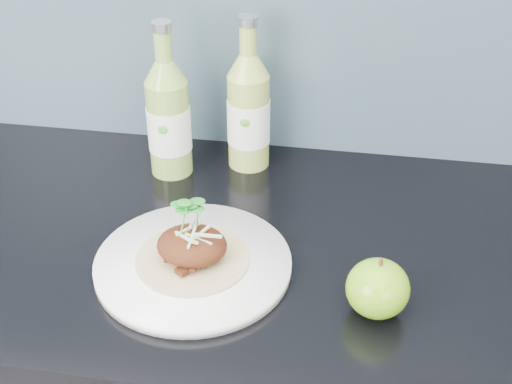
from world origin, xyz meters
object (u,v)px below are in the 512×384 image
green_apple (378,288)px  cider_bottle_left (169,118)px  dinner_plate (193,264)px  cider_bottle_right (249,111)px

green_apple → cider_bottle_left: 0.47m
dinner_plate → green_apple: size_ratio=3.13×
dinner_plate → cider_bottle_right: (0.03, 0.30, 0.09)m
dinner_plate → green_apple: bearing=-10.0°
cider_bottle_right → cider_bottle_left: bearing=-141.2°
dinner_plate → cider_bottle_right: size_ratio=1.26×
green_apple → cider_bottle_right: size_ratio=0.40×
green_apple → dinner_plate: bearing=170.0°
green_apple → cider_bottle_right: bearing=123.7°
cider_bottle_left → cider_bottle_right: size_ratio=1.00×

